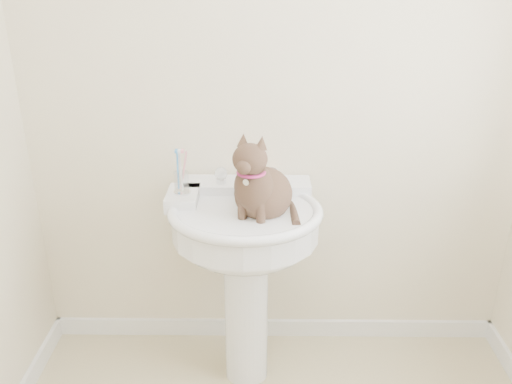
{
  "coord_description": "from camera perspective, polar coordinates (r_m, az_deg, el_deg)",
  "views": [
    {
      "loc": [
        -0.06,
        -1.16,
        1.77
      ],
      "look_at": [
        -0.08,
        0.8,
        0.92
      ],
      "focal_mm": 38.0,
      "sensor_mm": 36.0,
      "label": 1
    }
  ],
  "objects": [
    {
      "name": "toothbrush_cup",
      "position": [
        2.23,
        -7.85,
        1.05
      ],
      "size": [
        0.07,
        0.07,
        0.18
      ],
      "rotation": [
        0.0,
        0.0,
        0.23
      ],
      "color": "silver",
      "rests_on": "pedestal_sink"
    },
    {
      "name": "baseboard_back",
      "position": [
        2.84,
        1.8,
        -14.06
      ],
      "size": [
        2.2,
        0.02,
        0.09
      ],
      "primitive_type": "cube",
      "color": "white",
      "rests_on": "floor"
    },
    {
      "name": "faucet",
      "position": [
        2.29,
        -1.03,
        1.73
      ],
      "size": [
        0.28,
        0.12,
        0.14
      ],
      "color": "silver",
      "rests_on": "pedestal_sink"
    },
    {
      "name": "wall_back",
      "position": [
        2.32,
        2.18,
        10.43
      ],
      "size": [
        2.2,
        0.0,
        2.5
      ],
      "primitive_type": null,
      "color": "beige",
      "rests_on": "ground"
    },
    {
      "name": "cat",
      "position": [
        2.12,
        0.58,
        0.33
      ],
      "size": [
        0.26,
        0.32,
        0.47
      ],
      "rotation": [
        0.0,
        0.0,
        -0.4
      ],
      "color": "brown",
      "rests_on": "pedestal_sink"
    },
    {
      "name": "pedestal_sink",
      "position": [
        2.25,
        -1.17,
        -5.27
      ],
      "size": [
        0.64,
        0.63,
        0.88
      ],
      "color": "white",
      "rests_on": "floor"
    },
    {
      "name": "soap_bar",
      "position": [
        2.39,
        0.33,
        1.91
      ],
      "size": [
        0.09,
        0.06,
        0.03
      ],
      "primitive_type": "cube",
      "rotation": [
        0.0,
        0.0,
        -0.08
      ],
      "color": "#DF4E16",
      "rests_on": "pedestal_sink"
    }
  ]
}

